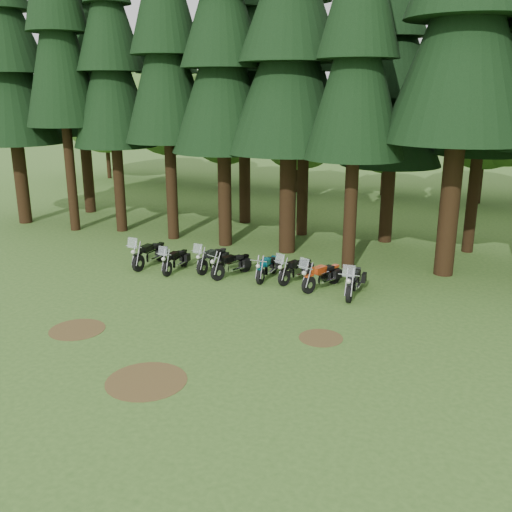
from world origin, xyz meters
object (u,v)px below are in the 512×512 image
at_px(motorcycle_0, 149,255).
at_px(motorcycle_7, 354,282).
at_px(motorcycle_5, 296,270).
at_px(motorcycle_2, 212,260).
at_px(motorcycle_6, 322,277).
at_px(motorcycle_1, 176,261).
at_px(motorcycle_4, 267,268).
at_px(motorcycle_3, 232,265).

relative_size(motorcycle_0, motorcycle_7, 1.03).
xyz_separation_m(motorcycle_0, motorcycle_5, (6.61, 0.59, -0.06)).
distance_m(motorcycle_0, motorcycle_2, 2.88).
height_order(motorcycle_5, motorcycle_6, motorcycle_6).
xyz_separation_m(motorcycle_6, motorcycle_7, (1.32, -0.24, 0.02)).
height_order(motorcycle_0, motorcycle_1, motorcycle_0).
distance_m(motorcycle_6, motorcycle_7, 1.34).
relative_size(motorcycle_4, motorcycle_5, 1.00).
relative_size(motorcycle_4, motorcycle_7, 0.90).
xyz_separation_m(motorcycle_0, motorcycle_1, (1.44, -0.19, -0.07)).
relative_size(motorcycle_1, motorcycle_7, 0.90).
xyz_separation_m(motorcycle_1, motorcycle_4, (3.98, 0.64, -0.01)).
distance_m(motorcycle_1, motorcycle_2, 1.58).
xyz_separation_m(motorcycle_4, motorcycle_7, (3.75, -0.55, 0.06)).
bearing_deg(motorcycle_0, motorcycle_7, 0.39).
height_order(motorcycle_2, motorcycle_6, motorcycle_6).
height_order(motorcycle_4, motorcycle_5, motorcycle_5).
bearing_deg(motorcycle_6, motorcycle_2, -162.87).
bearing_deg(motorcycle_4, motorcycle_5, 5.02).
xyz_separation_m(motorcycle_3, motorcycle_4, (1.47, 0.29, -0.01)).
relative_size(motorcycle_5, motorcycle_6, 0.95).
xyz_separation_m(motorcycle_0, motorcycle_4, (5.42, 0.45, -0.07)).
relative_size(motorcycle_3, motorcycle_7, 0.88).
bearing_deg(motorcycle_3, motorcycle_5, 30.32).
bearing_deg(motorcycle_0, motorcycle_4, 5.75).
height_order(motorcycle_4, motorcycle_6, motorcycle_6).
height_order(motorcycle_1, motorcycle_5, motorcycle_5).
distance_m(motorcycle_2, motorcycle_5, 3.79).
relative_size(motorcycle_0, motorcycle_1, 1.14).
distance_m(motorcycle_2, motorcycle_4, 2.60).
bearing_deg(motorcycle_1, motorcycle_3, 5.32).
bearing_deg(motorcycle_6, motorcycle_5, -177.79).
height_order(motorcycle_2, motorcycle_5, motorcycle_2).
relative_size(motorcycle_0, motorcycle_2, 1.09).
xyz_separation_m(motorcycle_3, motorcycle_5, (2.67, 0.43, -0.00)).
bearing_deg(motorcycle_1, motorcycle_6, 0.39).
xyz_separation_m(motorcycle_3, motorcycle_6, (3.91, -0.02, 0.03)).
relative_size(motorcycle_1, motorcycle_2, 0.96).
height_order(motorcycle_6, motorcycle_7, motorcycle_7).
distance_m(motorcycle_1, motorcycle_7, 7.74).
relative_size(motorcycle_0, motorcycle_5, 1.15).
relative_size(motorcycle_3, motorcycle_6, 0.94).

